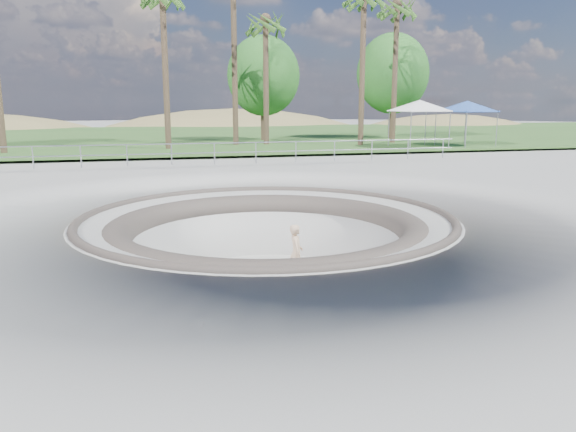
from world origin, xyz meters
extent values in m
plane|color=#A09F9B|center=(0.00, 0.00, 0.00)|extent=(180.00, 180.00, 0.00)
torus|color=#A09F9B|center=(0.00, 0.00, -2.00)|extent=(14.00, 14.00, 4.00)
cylinder|color=#A09F9B|center=(0.00, 0.00, -1.95)|extent=(6.60, 6.60, 0.10)
torus|color=#4D453E|center=(0.00, 0.00, -0.02)|extent=(10.24, 10.24, 0.24)
torus|color=#4D453E|center=(0.00, 0.00, -0.45)|extent=(8.91, 8.91, 0.81)
cube|color=#325C24|center=(0.00, 34.00, 0.22)|extent=(180.00, 36.00, 0.12)
ellipsoid|color=olive|center=(8.00, 60.00, -7.87)|extent=(61.60, 44.00, 28.60)
ellipsoid|color=olive|center=(35.00, 52.00, -5.36)|extent=(42.00, 30.00, 19.50)
cylinder|color=#95979D|center=(0.00, 12.00, 1.17)|extent=(25.00, 0.05, 0.05)
cylinder|color=#95979D|center=(0.00, 12.00, 0.72)|extent=(25.00, 0.05, 0.05)
cube|color=brown|center=(0.78, -0.19, -1.83)|extent=(0.79, 0.46, 0.02)
cylinder|color=silver|center=(0.78, -0.19, -1.86)|extent=(0.08, 0.16, 0.03)
cylinder|color=silver|center=(0.78, -0.19, -1.86)|extent=(0.08, 0.16, 0.03)
cylinder|color=silver|center=(0.78, -0.19, -1.87)|extent=(0.07, 0.05, 0.06)
cylinder|color=silver|center=(0.78, -0.19, -1.87)|extent=(0.07, 0.05, 0.06)
cylinder|color=silver|center=(0.78, -0.19, -1.87)|extent=(0.07, 0.05, 0.06)
cylinder|color=silver|center=(0.78, -0.19, -1.87)|extent=(0.07, 0.05, 0.06)
imported|color=#D8B18C|center=(0.78, -0.19, -1.02)|extent=(0.48, 0.64, 1.61)
cylinder|color=#95979D|center=(12.24, 16.64, 1.35)|extent=(0.06, 0.06, 2.14)
cylinder|color=#95979D|center=(14.96, 16.64, 1.35)|extent=(0.06, 0.06, 2.14)
cylinder|color=#95979D|center=(12.24, 19.36, 1.35)|extent=(0.06, 0.06, 2.14)
cylinder|color=#95979D|center=(14.96, 19.36, 1.35)|extent=(0.06, 0.06, 2.14)
cube|color=white|center=(13.60, 18.00, 2.52)|extent=(3.14, 3.14, 0.08)
cone|color=white|center=(13.60, 18.00, 2.86)|extent=(5.76, 5.76, 0.68)
cylinder|color=#95979D|center=(15.60, 16.66, 1.33)|extent=(0.06, 0.06, 2.10)
cylinder|color=#95979D|center=(18.28, 16.66, 1.33)|extent=(0.06, 0.06, 2.10)
cylinder|color=#95979D|center=(15.60, 19.34, 1.33)|extent=(0.06, 0.06, 2.10)
cylinder|color=#95979D|center=(18.28, 19.34, 1.33)|extent=(0.06, 0.06, 2.10)
cube|color=#2E55A8|center=(16.94, 18.00, 2.48)|extent=(3.49, 3.49, 0.08)
cone|color=#2E55A8|center=(16.94, 18.00, 2.81)|extent=(5.50, 5.50, 0.67)
cylinder|color=brown|center=(-1.81, 20.39, 4.87)|extent=(0.36, 0.36, 9.40)
cylinder|color=brown|center=(2.68, 22.64, 5.65)|extent=(0.36, 0.36, 10.96)
cylinder|color=brown|center=(4.72, 22.46, 4.30)|extent=(0.36, 0.36, 8.26)
cylinder|color=brown|center=(10.64, 20.34, 5.05)|extent=(0.36, 0.36, 9.77)
cylinder|color=brown|center=(13.62, 21.88, 4.90)|extent=(0.36, 0.36, 9.47)
cylinder|color=brown|center=(5.41, 26.63, 2.40)|extent=(0.44, 0.44, 4.45)
ellipsoid|color=#295E20|center=(5.41, 26.63, 4.94)|extent=(5.32, 4.84, 5.80)
cylinder|color=brown|center=(15.58, 26.53, 2.52)|extent=(0.44, 0.44, 4.70)
ellipsoid|color=#295E20|center=(15.58, 26.53, 5.21)|extent=(5.62, 5.11, 6.13)
camera|label=1|loc=(-3.09, -14.70, 3.11)|focal=35.00mm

